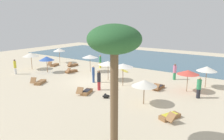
% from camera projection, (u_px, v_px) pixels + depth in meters
% --- Properties ---
extents(ground_plane, '(60.00, 60.00, 0.00)m').
position_uv_depth(ground_plane, '(91.00, 82.00, 23.16)').
color(ground_plane, beige).
extents(ocean_water, '(48.00, 16.00, 0.06)m').
position_uv_depth(ocean_water, '(156.00, 59.00, 36.76)').
color(ocean_water, '#476B7F').
rests_on(ocean_water, ground_plane).
extents(umbrella_0, '(2.15, 2.15, 2.22)m').
position_uv_depth(umbrella_0, '(31.00, 55.00, 28.77)').
color(umbrella_0, olive).
rests_on(umbrella_0, ground_plane).
extents(umbrella_1, '(1.91, 1.91, 2.11)m').
position_uv_depth(umbrella_1, '(207.00, 69.00, 20.84)').
color(umbrella_1, olive).
rests_on(umbrella_1, ground_plane).
extents(umbrella_2, '(1.85, 1.85, 2.04)m').
position_uv_depth(umbrella_2, '(47.00, 58.00, 26.97)').
color(umbrella_2, brown).
rests_on(umbrella_2, ground_plane).
extents(umbrella_3, '(2.04, 2.04, 2.25)m').
position_uv_depth(umbrella_3, '(123.00, 65.00, 21.46)').
color(umbrella_3, brown).
rests_on(umbrella_3, ground_plane).
extents(umbrella_4, '(2.05, 2.05, 2.12)m').
position_uv_depth(umbrella_4, '(108.00, 63.00, 23.44)').
color(umbrella_4, brown).
rests_on(umbrella_4, ground_plane).
extents(umbrella_5, '(1.95, 1.95, 2.17)m').
position_uv_depth(umbrella_5, '(90.00, 56.00, 27.36)').
color(umbrella_5, brown).
rests_on(umbrella_5, ground_plane).
extents(umbrella_6, '(1.98, 1.98, 1.96)m').
position_uv_depth(umbrella_6, '(144.00, 83.00, 16.74)').
color(umbrella_6, brown).
rests_on(umbrella_6, ground_plane).
extents(umbrella_7, '(1.81, 1.81, 2.24)m').
position_uv_depth(umbrella_7, '(59.00, 50.00, 33.14)').
color(umbrella_7, brown).
rests_on(umbrella_7, ground_plane).
extents(umbrella_8, '(1.98, 1.98, 2.02)m').
position_uv_depth(umbrella_8, '(188.00, 72.00, 19.69)').
color(umbrella_8, brown).
rests_on(umbrella_8, ground_plane).
extents(lounger_0, '(0.98, 1.78, 0.69)m').
position_uv_depth(lounger_0, '(71.00, 71.00, 27.30)').
color(lounger_0, brown).
rests_on(lounger_0, ground_plane).
extents(lounger_1, '(1.22, 1.74, 0.74)m').
position_uv_depth(lounger_1, '(40.00, 82.00, 22.52)').
color(lounger_1, olive).
rests_on(lounger_1, ground_plane).
extents(lounger_2, '(0.62, 1.70, 0.68)m').
position_uv_depth(lounger_2, '(73.00, 65.00, 30.97)').
color(lounger_2, brown).
rests_on(lounger_2, ground_plane).
extents(lounger_3, '(0.66, 1.72, 0.68)m').
position_uv_depth(lounger_3, '(158.00, 87.00, 20.76)').
color(lounger_3, brown).
rests_on(lounger_3, ground_plane).
extents(lounger_4, '(1.09, 1.77, 0.71)m').
position_uv_depth(lounger_4, '(54.00, 65.00, 31.12)').
color(lounger_4, brown).
rests_on(lounger_4, ground_plane).
extents(lounger_5, '(1.09, 1.80, 0.67)m').
position_uv_depth(lounger_5, '(86.00, 92.00, 19.49)').
color(lounger_5, olive).
rests_on(lounger_5, ground_plane).
extents(lounger_6, '(1.23, 1.80, 0.67)m').
position_uv_depth(lounger_6, '(170.00, 116.00, 14.51)').
color(lounger_6, olive).
rests_on(lounger_6, ground_plane).
extents(person_0, '(0.49, 0.49, 1.82)m').
position_uv_depth(person_0, '(199.00, 88.00, 18.22)').
color(person_0, '#26262D').
rests_on(person_0, ground_plane).
extents(person_1, '(0.43, 0.43, 1.77)m').
position_uv_depth(person_1, '(100.00, 61.00, 29.78)').
color(person_1, yellow).
rests_on(person_1, ground_plane).
extents(person_2, '(0.39, 0.39, 1.83)m').
position_uv_depth(person_2, '(93.00, 74.00, 22.80)').
color(person_2, '#2D4C8C').
rests_on(person_2, ground_plane).
extents(person_3, '(0.52, 0.52, 1.77)m').
position_uv_depth(person_3, '(175.00, 72.00, 23.94)').
color(person_3, '#338C59').
rests_on(person_3, ground_plane).
extents(person_4, '(0.45, 0.45, 1.82)m').
position_uv_depth(person_4, '(15.00, 67.00, 26.28)').
color(person_4, white).
rests_on(person_4, ground_plane).
extents(person_5, '(0.36, 0.36, 1.87)m').
position_uv_depth(person_5, '(99.00, 80.00, 20.31)').
color(person_5, '#BF3338').
rests_on(person_5, ground_plane).
extents(palm_0, '(2.63, 2.63, 6.29)m').
position_uv_depth(palm_0, '(114.00, 44.00, 10.35)').
color(palm_0, brown).
rests_on(palm_0, ground_plane).
extents(dog, '(0.67, 0.62, 0.33)m').
position_uv_depth(dog, '(106.00, 96.00, 18.38)').
color(dog, black).
rests_on(dog, ground_plane).
extents(surfboard, '(1.97, 1.63, 0.07)m').
position_uv_depth(surfboard, '(124.00, 71.00, 28.15)').
color(surfboard, gold).
rests_on(surfboard, ground_plane).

